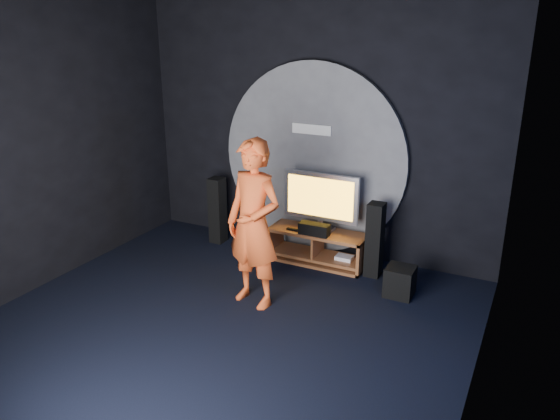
% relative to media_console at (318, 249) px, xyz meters
% --- Properties ---
extents(floor, '(5.00, 5.00, 0.00)m').
position_rel_media_console_xyz_m(floor, '(-0.27, -2.05, -0.20)').
color(floor, black).
rests_on(floor, ground).
extents(back_wall, '(5.00, 0.04, 3.50)m').
position_rel_media_console_xyz_m(back_wall, '(-0.27, 0.45, 1.55)').
color(back_wall, black).
rests_on(back_wall, ground).
extents(left_wall, '(0.04, 5.00, 3.50)m').
position_rel_media_console_xyz_m(left_wall, '(-2.77, -2.05, 1.55)').
color(left_wall, black).
rests_on(left_wall, ground).
extents(right_wall, '(0.04, 5.00, 3.50)m').
position_rel_media_console_xyz_m(right_wall, '(2.23, -2.05, 1.55)').
color(right_wall, black).
rests_on(right_wall, ground).
extents(wall_disc_panel, '(2.60, 0.11, 2.60)m').
position_rel_media_console_xyz_m(wall_disc_panel, '(-0.27, 0.39, 1.11)').
color(wall_disc_panel, '#515156').
rests_on(wall_disc_panel, ground).
extents(media_console, '(1.30, 0.45, 0.45)m').
position_rel_media_console_xyz_m(media_console, '(0.00, 0.00, 0.00)').
color(media_console, '#9F5831').
rests_on(media_console, ground).
extents(tv, '(1.02, 0.22, 0.77)m').
position_rel_media_console_xyz_m(tv, '(-0.01, 0.07, 0.68)').
color(tv, '#B5B5BD').
rests_on(tv, media_console).
extents(center_speaker, '(0.40, 0.15, 0.15)m').
position_rel_media_console_xyz_m(center_speaker, '(-0.01, -0.13, 0.33)').
color(center_speaker, black).
rests_on(center_speaker, media_console).
extents(remote, '(0.18, 0.05, 0.02)m').
position_rel_media_console_xyz_m(remote, '(-0.31, -0.12, 0.27)').
color(remote, black).
rests_on(remote, media_console).
extents(tower_speaker_left, '(0.19, 0.21, 0.96)m').
position_rel_media_console_xyz_m(tower_speaker_left, '(-1.59, 0.03, 0.29)').
color(tower_speaker_left, black).
rests_on(tower_speaker_left, ground).
extents(tower_speaker_right, '(0.19, 0.21, 0.96)m').
position_rel_media_console_xyz_m(tower_speaker_right, '(0.77, -0.03, 0.29)').
color(tower_speaker_right, black).
rests_on(tower_speaker_right, ground).
extents(subwoofer, '(0.32, 0.32, 0.36)m').
position_rel_media_console_xyz_m(subwoofer, '(1.22, -0.41, -0.02)').
color(subwoofer, black).
rests_on(subwoofer, ground).
extents(player, '(0.77, 0.58, 1.91)m').
position_rel_media_console_xyz_m(player, '(-0.23, -1.31, 0.76)').
color(player, '#E4501F').
rests_on(player, ground).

